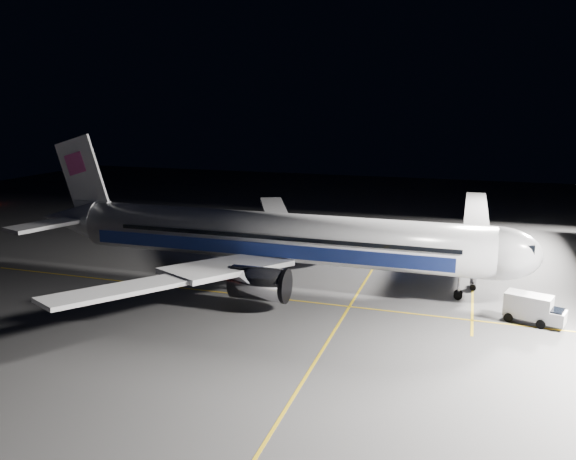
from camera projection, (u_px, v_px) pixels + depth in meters
The scene contains 11 objects.
ground at pixel (277, 280), 66.09m from camera, with size 200.00×200.00×0.00m, color #4C4C4F.
guide_line_main at pixel (361, 289), 63.06m from camera, with size 0.25×80.00×0.01m, color gold.
guide_line_cross at pixel (258, 296), 60.52m from camera, with size 70.00×0.25×0.01m, color gold.
guide_line_side at pixel (473, 273), 68.70m from camera, with size 0.25×40.00×0.01m, color gold.
airliner at pixel (268, 237), 65.28m from camera, with size 61.48×54.22×16.64m.
jet_bridge at pixel (476, 224), 75.16m from camera, with size 3.60×34.40×6.30m.
service_truck at pixel (534, 308), 52.96m from camera, with size 5.73×3.65×2.74m.
baggage_tug at pixel (264, 241), 81.33m from camera, with size 2.74×2.23×1.93m.
safety_cone_a at pixel (343, 263), 72.17m from camera, with size 0.39×0.39×0.58m, color red.
safety_cone_b at pixel (322, 254), 76.46m from camera, with size 0.46×0.46×0.68m, color red.
safety_cone_c at pixel (229, 263), 72.34m from camera, with size 0.39×0.39×0.58m, color red.
Camera 1 is at (20.87, -59.62, 20.34)m, focal length 35.00 mm.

